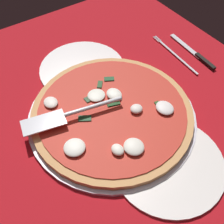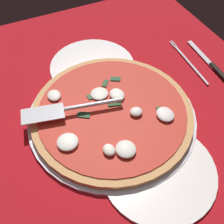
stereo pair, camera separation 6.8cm
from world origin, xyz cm
name	(u,v)px [view 2 (the right image)]	position (x,y,z in cm)	size (l,w,h in cm)	color
ground_plane	(91,125)	(0.00, 0.00, -0.40)	(102.32, 102.32, 0.80)	#A41119
checker_pattern	(91,123)	(0.00, 0.00, 0.05)	(102.32, 102.32, 0.10)	white
pizza_pan	(112,116)	(0.65, 5.55, 0.72)	(41.31, 41.31, 1.24)	silver
dinner_plate_left	(92,66)	(-18.71, 8.35, 0.60)	(24.44, 24.44, 1.00)	white
dinner_plate_right	(158,171)	(18.36, 8.28, 0.60)	(24.80, 24.80, 1.00)	white
pizza	(112,113)	(0.80, 5.45, 2.28)	(39.49, 39.49, 3.14)	tan
pizza_server	(69,109)	(-2.73, -4.10, 4.80)	(7.97, 24.15, 1.00)	silver
place_setting_far	(199,63)	(-6.51, 37.51, 0.46)	(22.02, 13.14, 1.40)	silver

